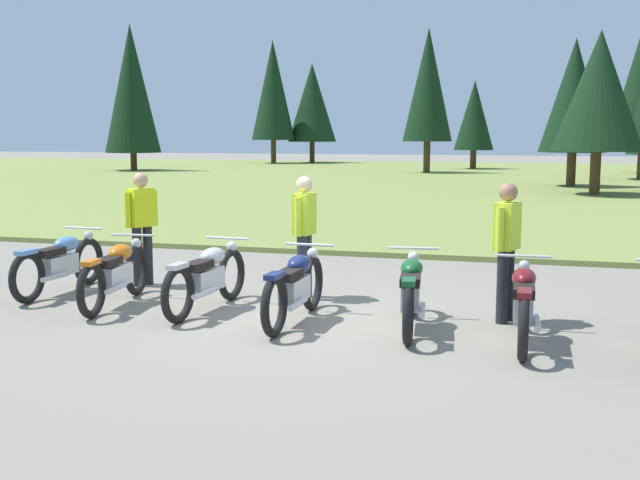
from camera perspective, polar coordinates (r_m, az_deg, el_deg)
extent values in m
plane|color=gray|center=(9.61, -0.97, -5.79)|extent=(140.00, 140.00, 0.00)
cube|color=olive|center=(36.03, 11.39, 4.14)|extent=(80.00, 44.00, 0.10)
cylinder|color=#47331E|center=(46.13, -13.30, 5.49)|extent=(0.36, 0.36, 1.11)
cone|color=black|center=(46.16, -13.46, 10.60)|extent=(3.11, 3.11, 7.13)
cylinder|color=#47331E|center=(56.39, -0.57, 6.32)|extent=(0.36, 0.36, 1.58)
cone|color=black|center=(56.41, -0.58, 9.90)|extent=(3.42, 3.42, 5.46)
cylinder|color=#47331E|center=(42.93, 7.72, 5.91)|extent=(0.36, 0.36, 1.77)
cone|color=black|center=(42.98, 7.82, 11.06)|extent=(2.63, 2.63, 5.95)
cylinder|color=#47331E|center=(33.28, 17.69, 4.81)|extent=(0.36, 0.36, 1.46)
cone|color=black|center=(33.28, 17.90, 9.92)|extent=(2.66, 2.66, 4.48)
cylinder|color=#47331E|center=(55.22, -3.38, 6.35)|extent=(0.36, 0.36, 1.72)
cone|color=black|center=(55.28, -3.42, 10.77)|extent=(2.99, 2.99, 6.80)
cylinder|color=#47331E|center=(47.82, 11.00, 5.69)|extent=(0.36, 0.36, 1.21)
cone|color=black|center=(47.80, 11.09, 8.84)|extent=(2.33, 2.33, 4.06)
cylinder|color=#47331E|center=(29.03, 19.25, 4.50)|extent=(0.36, 0.36, 1.61)
cone|color=black|center=(29.03, 19.51, 10.14)|extent=(3.06, 3.06, 4.10)
torus|color=black|center=(12.26, -16.38, -1.48)|extent=(0.12, 0.70, 0.70)
torus|color=black|center=(11.14, -20.39, -2.56)|extent=(0.12, 0.70, 0.70)
cube|color=silver|center=(11.68, -18.30, -1.75)|extent=(0.22, 0.65, 0.28)
ellipsoid|color=#598CC6|center=(11.79, -17.85, -0.27)|extent=(0.28, 0.49, 0.22)
cube|color=black|center=(11.47, -18.99, -0.84)|extent=(0.24, 0.49, 0.10)
cube|color=#598CC6|center=(11.09, -20.47, -0.83)|extent=(0.15, 0.32, 0.06)
cylinder|color=silver|center=(12.10, -16.74, 0.83)|extent=(0.62, 0.05, 0.03)
sphere|color=silver|center=(12.22, -16.40, 0.30)|extent=(0.14, 0.14, 0.14)
cylinder|color=silver|center=(11.38, -18.59, -2.52)|extent=(0.09, 0.55, 0.07)
torus|color=black|center=(11.28, -13.12, -2.15)|extent=(0.17, 0.71, 0.70)
torus|color=black|center=(10.02, -16.18, -3.49)|extent=(0.17, 0.71, 0.70)
cube|color=silver|center=(10.64, -14.57, -2.52)|extent=(0.27, 0.66, 0.28)
ellipsoid|color=orange|center=(10.75, -14.23, -0.88)|extent=(0.31, 0.51, 0.22)
cube|color=black|center=(10.40, -15.10, -1.54)|extent=(0.27, 0.50, 0.10)
cube|color=orange|center=(9.96, -16.26, -1.57)|extent=(0.17, 0.33, 0.06)
cylinder|color=silver|center=(11.11, -13.40, 0.36)|extent=(0.62, 0.10, 0.03)
sphere|color=silver|center=(11.24, -13.14, -0.22)|extent=(0.14, 0.14, 0.14)
cylinder|color=silver|center=(10.33, -14.52, -3.38)|extent=(0.13, 0.55, 0.07)
torus|color=black|center=(10.73, -6.42, -2.50)|extent=(0.16, 0.71, 0.70)
torus|color=black|center=(9.52, -10.22, -3.89)|extent=(0.16, 0.71, 0.70)
cube|color=silver|center=(10.11, -8.21, -2.87)|extent=(0.25, 0.65, 0.28)
ellipsoid|color=#B7B7BC|center=(10.22, -7.76, -1.16)|extent=(0.30, 0.50, 0.22)
cube|color=black|center=(9.88, -8.85, -1.84)|extent=(0.26, 0.50, 0.10)
cube|color=#B7B7BC|center=(9.46, -10.27, -1.87)|extent=(0.17, 0.33, 0.06)
cylinder|color=silver|center=(10.56, -6.71, 0.14)|extent=(0.62, 0.08, 0.03)
sphere|color=silver|center=(10.69, -6.40, -0.47)|extent=(0.14, 0.14, 0.14)
cylinder|color=silver|center=(9.81, -8.32, -3.81)|extent=(0.11, 0.55, 0.07)
torus|color=black|center=(10.07, -0.57, -3.13)|extent=(0.11, 0.70, 0.70)
torus|color=black|center=(8.77, -3.32, -4.79)|extent=(0.11, 0.70, 0.70)
cube|color=silver|center=(9.40, -1.85, -3.61)|extent=(0.21, 0.64, 0.28)
ellipsoid|color=navy|center=(9.52, -1.51, -1.75)|extent=(0.27, 0.49, 0.22)
cube|color=black|center=(9.16, -2.30, -2.52)|extent=(0.23, 0.48, 0.10)
cube|color=navy|center=(8.70, -3.34, -2.60)|extent=(0.15, 0.32, 0.06)
cylinder|color=silver|center=(9.89, -0.75, -0.33)|extent=(0.62, 0.05, 0.03)
sphere|color=silver|center=(10.02, -0.54, -0.98)|extent=(0.14, 0.14, 0.14)
cylinder|color=silver|center=(9.10, -1.62, -4.63)|extent=(0.08, 0.55, 0.07)
torus|color=black|center=(9.84, 6.73, -3.44)|extent=(0.18, 0.71, 0.70)
torus|color=black|center=(8.47, 6.39, -5.27)|extent=(0.18, 0.71, 0.70)
cube|color=silver|center=(9.14, 6.58, -3.98)|extent=(0.28, 0.66, 0.28)
ellipsoid|color=#144C23|center=(9.27, 6.65, -2.06)|extent=(0.32, 0.51, 0.22)
cube|color=black|center=(8.89, 6.54, -2.88)|extent=(0.28, 0.50, 0.10)
cube|color=#144C23|center=(8.40, 6.43, -3.02)|extent=(0.18, 0.33, 0.06)
cylinder|color=silver|center=(9.65, 6.75, -0.59)|extent=(0.62, 0.11, 0.03)
sphere|color=silver|center=(9.79, 6.77, -1.24)|extent=(0.14, 0.14, 0.14)
cylinder|color=silver|center=(8.87, 7.40, -5.03)|extent=(0.14, 0.55, 0.07)
torus|color=black|center=(9.46, 14.44, -4.09)|extent=(0.12, 0.70, 0.70)
torus|color=black|center=(8.10, 14.47, -6.09)|extent=(0.12, 0.70, 0.70)
cube|color=silver|center=(8.77, 14.47, -4.70)|extent=(0.22, 0.64, 0.28)
ellipsoid|color=maroon|center=(8.89, 14.53, -2.69)|extent=(0.27, 0.49, 0.22)
cube|color=black|center=(8.51, 14.52, -3.56)|extent=(0.23, 0.49, 0.10)
cube|color=maroon|center=(8.02, 14.55, -3.74)|extent=(0.15, 0.32, 0.06)
cylinder|color=silver|center=(9.27, 14.55, -1.13)|extent=(0.62, 0.05, 0.03)
sphere|color=silver|center=(9.41, 14.52, -1.80)|extent=(0.14, 0.14, 0.14)
cylinder|color=silver|center=(8.50, 15.40, -5.81)|extent=(0.08, 0.55, 0.07)
cylinder|color=#2D2D38|center=(10.71, -1.31, -1.98)|extent=(0.14, 0.14, 0.88)
cylinder|color=#2D2D38|center=(10.87, -0.96, -1.83)|extent=(0.14, 0.14, 0.88)
cube|color=#C6E52D|center=(10.69, -1.14, 1.90)|extent=(0.25, 0.38, 0.56)
sphere|color=beige|center=(10.66, -1.15, 4.04)|extent=(0.22, 0.22, 0.22)
cylinder|color=#C6E52D|center=(10.48, -1.60, 1.67)|extent=(0.09, 0.09, 0.52)
cylinder|color=#C6E52D|center=(10.91, -0.70, 1.91)|extent=(0.09, 0.09, 0.52)
cylinder|color=black|center=(9.60, 13.05, -3.33)|extent=(0.14, 0.14, 0.88)
cylinder|color=black|center=(9.76, 13.42, -3.15)|extent=(0.14, 0.14, 0.88)
cube|color=#C6E52D|center=(9.57, 13.37, 1.00)|extent=(0.32, 0.41, 0.56)
sphere|color=#9E7051|center=(9.53, 13.45, 3.38)|extent=(0.22, 0.22, 0.22)
cylinder|color=#C6E52D|center=(9.36, 12.88, 0.74)|extent=(0.09, 0.09, 0.52)
cylinder|color=#C6E52D|center=(9.79, 13.84, 1.01)|extent=(0.09, 0.09, 0.52)
cylinder|color=black|center=(11.92, -13.05, -1.18)|extent=(0.14, 0.14, 0.88)
cylinder|color=black|center=(12.02, -12.33, -1.09)|extent=(0.14, 0.14, 0.88)
cube|color=#D8EA19|center=(11.88, -12.79, 2.30)|extent=(0.37, 0.42, 0.56)
sphere|color=tan|center=(11.85, -12.85, 4.23)|extent=(0.22, 0.22, 0.22)
cylinder|color=#D8EA19|center=(11.76, -13.73, 2.12)|extent=(0.09, 0.09, 0.52)
cylinder|color=#D8EA19|center=(12.01, -11.86, 2.29)|extent=(0.09, 0.09, 0.52)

